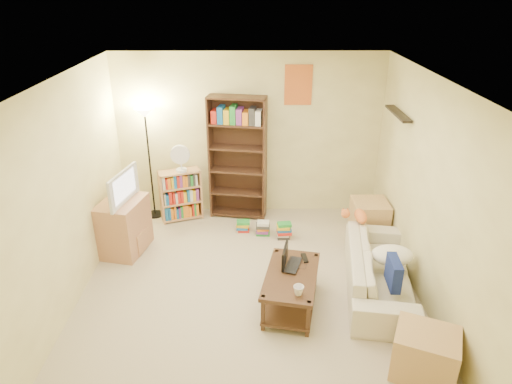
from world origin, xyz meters
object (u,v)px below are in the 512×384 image
(sofa, at_px, (379,270))
(floor_lamp, at_px, (146,132))
(mug, at_px, (299,290))
(side_table, at_px, (369,220))
(tv_stand, at_px, (124,226))
(television, at_px, (118,187))
(laptop, at_px, (297,266))
(short_bookshelf, at_px, (181,195))
(tabby_cat, at_px, (358,216))
(end_cabinet, at_px, (425,354))
(coffee_table, at_px, (291,285))
(tall_bookshelf, at_px, (238,156))
(desk_fan, at_px, (180,157))

(sofa, relative_size, floor_lamp, 1.11)
(mug, xyz_separation_m, side_table, (1.20, 1.92, -0.22))
(mug, distance_m, tv_stand, 2.73)
(mug, bearing_deg, television, 144.23)
(laptop, distance_m, short_bookshelf, 2.58)
(tabby_cat, height_order, side_table, tabby_cat)
(side_table, bearing_deg, end_cabinet, -91.58)
(laptop, bearing_deg, mug, -165.73)
(side_table, bearing_deg, tabby_cat, -120.69)
(sofa, bearing_deg, short_bookshelf, 63.68)
(coffee_table, relative_size, floor_lamp, 0.63)
(television, relative_size, floor_lamp, 0.43)
(short_bookshelf, xyz_separation_m, side_table, (2.78, -0.60, -0.12))
(short_bookshelf, relative_size, side_table, 1.42)
(tv_stand, bearing_deg, mug, -22.93)
(short_bookshelf, relative_size, floor_lamp, 0.46)
(coffee_table, xyz_separation_m, short_bookshelf, (-1.53, 2.16, 0.11))
(side_table, bearing_deg, floor_lamp, 167.67)
(sofa, height_order, television, television)
(coffee_table, bearing_deg, tabby_cat, 60.14)
(laptop, xyz_separation_m, tall_bookshelf, (-0.72, 2.12, 0.55))
(tabby_cat, relative_size, mug, 3.75)
(tv_stand, height_order, end_cabinet, tv_stand)
(coffee_table, distance_m, tall_bookshelf, 2.46)
(coffee_table, xyz_separation_m, laptop, (0.08, 0.14, 0.17))
(short_bookshelf, height_order, side_table, short_bookshelf)
(desk_fan, bearing_deg, sofa, -34.99)
(desk_fan, bearing_deg, side_table, -11.47)
(tabby_cat, height_order, mug, tabby_cat)
(tall_bookshelf, xyz_separation_m, side_table, (1.89, -0.70, -0.72))
(sofa, distance_m, tv_stand, 3.38)
(sofa, relative_size, mug, 16.96)
(tv_stand, xyz_separation_m, tall_bookshelf, (1.53, 1.02, 0.63))
(tall_bookshelf, bearing_deg, television, -136.47)
(coffee_table, bearing_deg, tv_stand, 162.36)
(tabby_cat, height_order, short_bookshelf, short_bookshelf)
(coffee_table, relative_size, desk_fan, 2.60)
(tall_bookshelf, xyz_separation_m, end_cabinet, (1.82, -3.24, -0.77))
(laptop, xyz_separation_m, television, (-2.25, 1.10, 0.50))
(television, height_order, desk_fan, desk_fan)
(tv_stand, relative_size, side_table, 1.33)
(tabby_cat, bearing_deg, television, 176.78)
(laptop, bearing_deg, coffee_table, 168.62)
(tall_bookshelf, relative_size, end_cabinet, 3.36)
(side_table, bearing_deg, tv_stand, -174.57)
(tabby_cat, height_order, tv_stand, tv_stand)
(tall_bookshelf, bearing_deg, sofa, -38.66)
(tabby_cat, bearing_deg, tv_stand, 176.78)
(end_cabinet, bearing_deg, side_table, 88.42)
(laptop, relative_size, short_bookshelf, 0.49)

